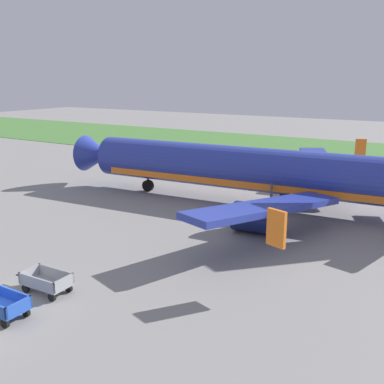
# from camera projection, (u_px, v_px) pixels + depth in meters

# --- Properties ---
(grass_strip) EXTENTS (220.00, 28.00, 0.06)m
(grass_strip) POSITION_uv_depth(u_px,v_px,m) (322.00, 152.00, 66.45)
(grass_strip) COLOR #477A38
(grass_strip) RESTS_ON ground
(airplane) EXTENTS (37.66, 30.23, 11.34)m
(airplane) POSITION_uv_depth(u_px,v_px,m) (263.00, 171.00, 37.76)
(airplane) COLOR #28389E
(airplane) RESTS_ON ground
(baggage_cart_second_in_row) EXTENTS (3.56, 1.42, 1.07)m
(baggage_cart_second_in_row) POSITION_uv_depth(u_px,v_px,m) (1.00, 304.00, 20.64)
(baggage_cart_second_in_row) COLOR #234CB2
(baggage_cart_second_in_row) RESTS_ON ground
(baggage_cart_third_in_row) EXTENTS (3.57, 1.46, 1.07)m
(baggage_cart_third_in_row) POSITION_uv_depth(u_px,v_px,m) (46.00, 281.00, 22.99)
(baggage_cart_third_in_row) COLOR gray
(baggage_cart_third_in_row) RESTS_ON ground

